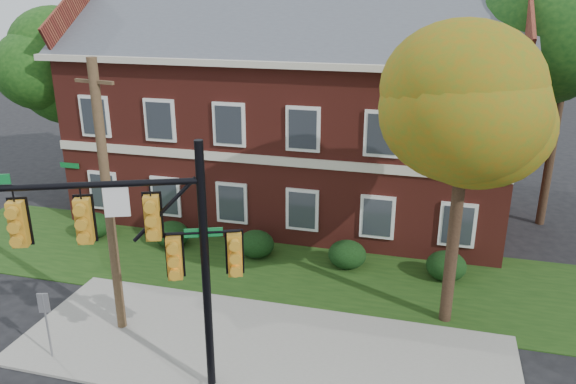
% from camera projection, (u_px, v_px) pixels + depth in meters
% --- Properties ---
extents(ground, '(120.00, 120.00, 0.00)m').
position_uv_depth(ground, '(250.00, 373.00, 14.93)').
color(ground, black).
rests_on(ground, ground).
extents(sidewalk, '(14.00, 5.00, 0.08)m').
position_uv_depth(sidewalk, '(261.00, 350.00, 15.83)').
color(sidewalk, gray).
rests_on(sidewalk, ground).
extents(grass_strip, '(30.00, 6.00, 0.04)m').
position_uv_depth(grass_strip, '(303.00, 271.00, 20.38)').
color(grass_strip, '#193811').
rests_on(grass_strip, ground).
extents(apartment_building, '(18.80, 8.80, 9.74)m').
position_uv_depth(apartment_building, '(291.00, 102.00, 24.60)').
color(apartment_building, maroon).
rests_on(apartment_building, ground).
extents(hedge_far_left, '(1.40, 1.26, 1.05)m').
position_uv_depth(hedge_far_left, '(94.00, 225.00, 23.03)').
color(hedge_far_left, black).
rests_on(hedge_far_left, ground).
extents(hedge_left, '(1.40, 1.26, 1.05)m').
position_uv_depth(hedge_left, '(172.00, 234.00, 22.18)').
color(hedge_left, black).
rests_on(hedge_left, ground).
extents(hedge_center, '(1.40, 1.26, 1.05)m').
position_uv_depth(hedge_center, '(256.00, 244.00, 21.33)').
color(hedge_center, black).
rests_on(hedge_center, ground).
extents(hedge_right, '(1.40, 1.26, 1.05)m').
position_uv_depth(hedge_right, '(347.00, 255.00, 20.48)').
color(hedge_right, black).
rests_on(hedge_right, ground).
extents(hedge_far_right, '(1.40, 1.26, 1.05)m').
position_uv_depth(hedge_far_right, '(446.00, 266.00, 19.64)').
color(hedge_far_right, black).
rests_on(hedge_far_right, ground).
extents(tree_near_right, '(4.50, 4.25, 8.58)m').
position_uv_depth(tree_near_right, '(477.00, 108.00, 14.93)').
color(tree_near_right, black).
rests_on(tree_near_right, ground).
extents(tree_left_rear, '(5.40, 5.10, 8.88)m').
position_uv_depth(tree_left_rear, '(77.00, 59.00, 25.37)').
color(tree_left_rear, black).
rests_on(tree_left_rear, ground).
extents(tree_far_rear, '(6.84, 6.46, 11.52)m').
position_uv_depth(tree_far_rear, '(352.00, 6.00, 30.11)').
color(tree_far_rear, black).
rests_on(tree_far_rear, ground).
extents(traffic_signal, '(5.50, 2.33, 6.54)m').
position_uv_depth(traffic_signal, '(153.00, 246.00, 12.89)').
color(traffic_signal, gray).
rests_on(traffic_signal, ground).
extents(utility_pole, '(1.24, 0.31, 8.02)m').
position_uv_depth(utility_pole, '(108.00, 202.00, 15.58)').
color(utility_pole, '#4A3922').
rests_on(utility_pole, ground).
extents(sign_post, '(0.29, 0.13, 2.04)m').
position_uv_depth(sign_post, '(46.00, 315.00, 15.08)').
color(sign_post, slate).
rests_on(sign_post, ground).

